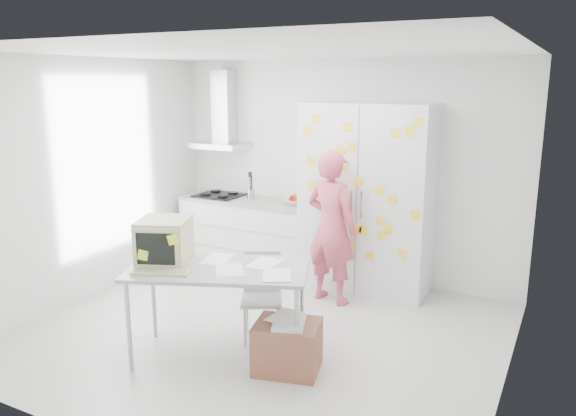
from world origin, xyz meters
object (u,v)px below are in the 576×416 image
at_px(chair, 262,290).
at_px(cardboard_box, 287,346).
at_px(desk, 184,254).
at_px(person, 331,227).

relative_size(chair, cardboard_box, 1.33).
bearing_deg(desk, chair, 30.58).
bearing_deg(chair, desk, -155.02).
bearing_deg(chair, cardboard_box, -69.66).
height_order(person, cardboard_box, person).
distance_m(person, chair, 1.23).
height_order(desk, chair, desk).
relative_size(desk, cardboard_box, 2.77).
bearing_deg(cardboard_box, desk, -172.15).
distance_m(desk, chair, 0.88).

